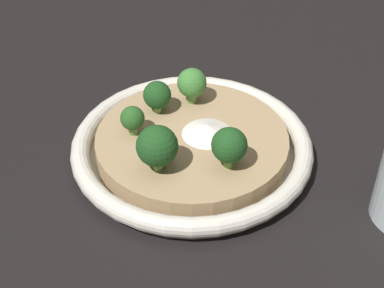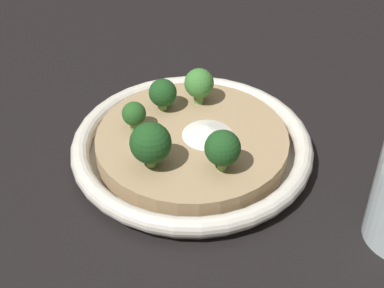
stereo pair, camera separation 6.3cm
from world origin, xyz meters
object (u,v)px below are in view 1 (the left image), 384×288
Objects in this scene: risotto_bowl at (192,146)px; broccoli_front at (229,146)px; broccoli_back at (192,84)px; broccoli_front_left at (157,146)px; broccoli_left at (132,119)px; broccoli_back_left at (157,95)px.

broccoli_front reaches higher than risotto_bowl.
broccoli_back is at bearing 96.78° from broccoli_front.
broccoli_left is at bearing 105.61° from broccoli_front_left.
broccoli_back reaches higher than broccoli_left.
broccoli_back_left is (-0.04, -0.01, -0.00)m from broccoli_back.
broccoli_back is at bearing 62.73° from broccoli_front_left.
broccoli_back is 0.12m from broccoli_front_left.
risotto_bowl is 5.24× the size of broccoli_front_left.
broccoli_left is at bearing -132.19° from broccoli_back_left.
broccoli_back is 1.13× the size of broccoli_back_left.
risotto_bowl is at bearing -60.14° from broccoli_back_left.
risotto_bowl is 6.92× the size of broccoli_back_left.
broccoli_front is 1.20× the size of broccoli_back_left.
broccoli_front is (0.09, -0.07, 0.01)m from broccoli_left.
risotto_bowl is 0.07m from broccoli_front.
broccoli_back is 0.85× the size of broccoli_front_left.
broccoli_back_left is (-0.03, 0.05, 0.04)m from risotto_bowl.
broccoli_left is at bearing 140.36° from broccoli_front.
broccoli_front is at bearing -39.64° from broccoli_left.
broccoli_front_left is at bearing 171.83° from broccoli_front.
broccoli_back is (0.01, 0.06, 0.04)m from risotto_bowl.
broccoli_left is 0.73× the size of broccoli_front.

